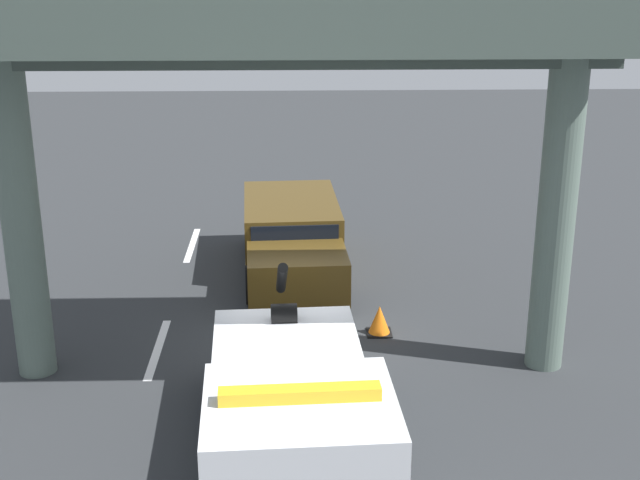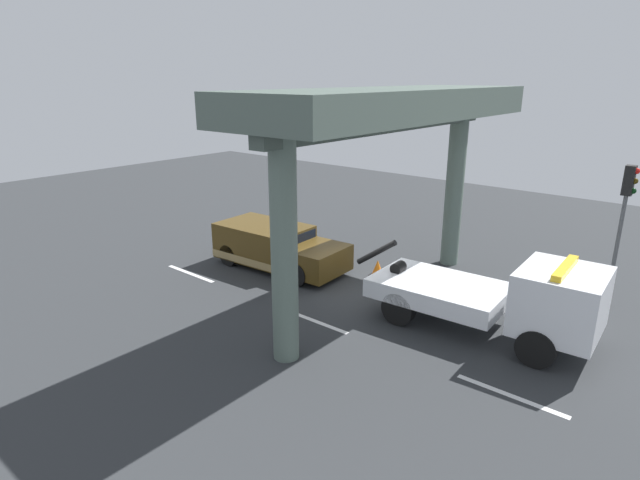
% 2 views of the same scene
% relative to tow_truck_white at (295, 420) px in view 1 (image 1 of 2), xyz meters
% --- Properties ---
extents(ground_plane, '(60.00, 40.00, 0.10)m').
position_rel_tow_truck_white_xyz_m(ground_plane, '(-4.72, -0.04, -1.25)').
color(ground_plane, '#2D3033').
extents(lane_stripe_west, '(2.60, 0.16, 0.01)m').
position_rel_tow_truck_white_xyz_m(lane_stripe_west, '(-10.72, -2.63, -1.20)').
color(lane_stripe_west, silver).
rests_on(lane_stripe_west, ground).
extents(lane_stripe_mid, '(2.60, 0.16, 0.01)m').
position_rel_tow_truck_white_xyz_m(lane_stripe_mid, '(-4.72, -2.63, -1.20)').
color(lane_stripe_mid, silver).
rests_on(lane_stripe_mid, ground).
extents(tow_truck_white, '(7.31, 2.69, 2.46)m').
position_rel_tow_truck_white_xyz_m(tow_truck_white, '(0.00, 0.00, 0.00)').
color(tow_truck_white, white).
rests_on(tow_truck_white, ground).
extents(towed_van_green, '(5.30, 2.45, 1.58)m').
position_rel_tow_truck_white_xyz_m(towed_van_green, '(-8.82, -0.05, -0.42)').
color(towed_van_green, '#4C3814').
rests_on(towed_van_green, ground).
extents(overpass_structure, '(3.60, 11.26, 6.68)m').
position_rel_tow_truck_white_xyz_m(overpass_structure, '(-3.88, -0.04, 4.61)').
color(overpass_structure, '#596B60').
rests_on(overpass_structure, ground).
extents(traffic_cone_orange, '(0.50, 0.50, 0.59)m').
position_rel_tow_truck_white_xyz_m(traffic_cone_orange, '(-5.29, 1.68, -0.92)').
color(traffic_cone_orange, orange).
rests_on(traffic_cone_orange, ground).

